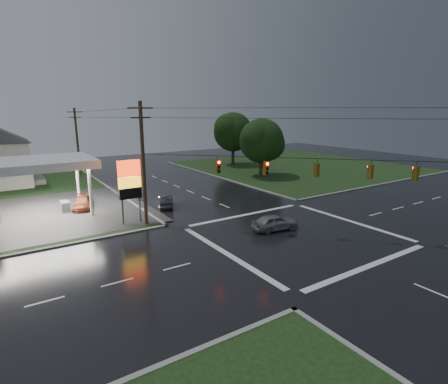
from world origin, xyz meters
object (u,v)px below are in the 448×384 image
tree_ne_near (262,141)px  utility_pole_n (77,141)px  tree_ne_far (234,132)px  car_pump (82,203)px  car_crossing (275,222)px  utility_pole_nw (143,163)px  pylon_sign (130,181)px  car_north (166,201)px

tree_ne_near → utility_pole_n: bearing=145.9°
tree_ne_far → tree_ne_near: bearing=-104.1°
tree_ne_far → car_pump: 34.74m
utility_pole_n → tree_ne_far: utility_pole_n is taller
car_pump → car_crossing: bearing=-35.6°
utility_pole_nw → pylon_sign: bearing=135.0°
utility_pole_n → pylon_sign: bearing=-92.1°
car_crossing → car_pump: (-12.65, 16.14, -0.06)m
pylon_sign → tree_ne_near: 27.23m
tree_ne_near → car_crossing: tree_ne_near is taller
pylon_sign → tree_ne_far: size_ratio=0.61×
pylon_sign → car_north: bearing=36.1°
utility_pole_nw → car_crossing: utility_pole_nw is taller
tree_ne_far → car_north: size_ratio=2.49×
tree_ne_near → car_pump: tree_ne_near is taller
utility_pole_n → tree_ne_near: (23.64, -16.01, 0.09)m
tree_ne_near → tree_ne_far: 12.39m
pylon_sign → tree_ne_far: bearing=40.4°
pylon_sign → tree_ne_near: tree_ne_near is taller
utility_pole_nw → utility_pole_n: (0.00, 28.50, -0.25)m
pylon_sign → car_pump: bearing=109.8°
pylon_sign → tree_ne_near: bearing=25.0°
tree_ne_near → tree_ne_far: size_ratio=0.92×
tree_ne_near → utility_pole_nw: bearing=-152.1°
utility_pole_nw → utility_pole_n: bearing=90.0°
utility_pole_n → car_north: 24.67m
utility_pole_nw → car_pump: 10.71m
car_pump → car_north: bearing=-11.1°
car_crossing → pylon_sign: bearing=59.4°
utility_pole_nw → car_crossing: bearing=-40.1°
utility_pole_nw → utility_pole_n: 28.50m
utility_pole_nw → tree_ne_far: (26.65, 24.49, 0.46)m
utility_pole_n → tree_ne_near: 28.55m
pylon_sign → utility_pole_n: utility_pole_n is taller
tree_ne_far → car_north: tree_ne_far is taller
utility_pole_n → car_pump: 20.78m
utility_pole_nw → utility_pole_n: size_ratio=1.05×
tree_ne_far → utility_pole_n: bearing=171.5°
pylon_sign → car_north: (4.98, 3.63, -3.36)m
utility_pole_n → car_pump: utility_pole_n is taller
utility_pole_nw → tree_ne_far: size_ratio=1.12×
pylon_sign → car_pump: 8.80m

